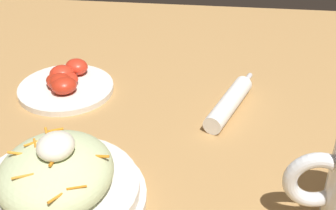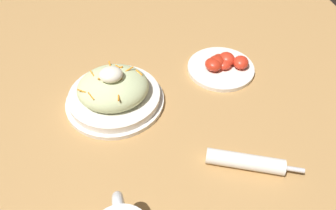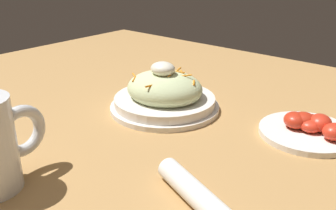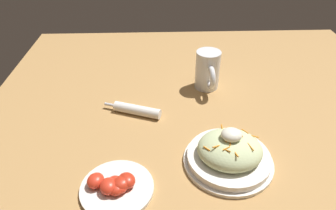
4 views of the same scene
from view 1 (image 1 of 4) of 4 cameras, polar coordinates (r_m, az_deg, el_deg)
name	(u,v)px [view 1 (image 1 of 4)]	position (r m, az deg, el deg)	size (l,w,h in m)	color
ground_plane	(191,202)	(0.63, 2.75, -11.55)	(1.43, 1.43, 0.00)	#B2844C
salad_plate	(57,181)	(0.62, -13.18, -8.92)	(0.23, 0.23, 0.10)	white
napkin_roll	(229,103)	(0.80, 7.38, 0.24)	(0.18, 0.08, 0.03)	white
tomato_plate	(65,83)	(0.87, -12.29, 2.57)	(0.17, 0.17, 0.04)	white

